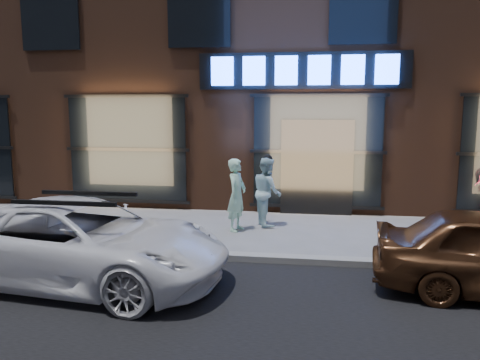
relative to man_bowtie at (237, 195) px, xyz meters
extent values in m
plane|color=slate|center=(1.75, -2.04, -0.80)|extent=(90.00, 90.00, 0.00)
cube|color=gray|center=(1.75, -2.04, -0.74)|extent=(60.00, 0.25, 0.12)
cube|color=#54301E|center=(1.75, 5.96, 4.20)|extent=(30.00, 8.00, 10.00)
cube|color=black|center=(1.35, 1.91, 2.80)|extent=(5.20, 0.06, 0.90)
cube|color=black|center=(1.75, 1.88, 0.40)|extent=(1.80, 0.10, 2.40)
cube|color=#FFBF72|center=(-3.25, 1.94, 0.80)|extent=(3.00, 0.04, 2.60)
cube|color=black|center=(-3.25, 1.90, 0.80)|extent=(3.20, 0.06, 2.80)
cube|color=#FFBF72|center=(1.75, 1.94, 0.80)|extent=(3.00, 0.04, 2.60)
cube|color=black|center=(1.75, 1.90, 0.80)|extent=(3.20, 0.06, 2.80)
cube|color=black|center=(-5.25, 1.90, 4.20)|extent=(1.60, 0.06, 1.60)
cube|color=black|center=(-1.25, 1.90, 4.20)|extent=(1.60, 0.06, 1.60)
cube|color=black|center=(2.75, 1.90, 4.20)|extent=(1.60, 0.06, 1.60)
cube|color=#2659FF|center=(-0.65, 1.84, 2.80)|extent=(0.55, 0.12, 0.70)
cube|color=#2659FF|center=(0.15, 1.84, 2.80)|extent=(0.55, 0.12, 0.70)
cube|color=#2659FF|center=(0.95, 1.84, 2.80)|extent=(0.55, 0.12, 0.70)
cube|color=#2659FF|center=(1.75, 1.84, 2.80)|extent=(0.55, 0.12, 0.70)
cube|color=#2659FF|center=(2.55, 1.84, 2.80)|extent=(0.55, 0.12, 0.70)
cube|color=#2659FF|center=(3.35, 1.84, 2.80)|extent=(0.55, 0.12, 0.70)
imported|color=#C2FFDC|center=(0.00, 0.00, 0.00)|extent=(0.52, 0.66, 1.60)
imported|color=silver|center=(0.62, 0.58, -0.01)|extent=(0.83, 0.93, 1.58)
imported|color=white|center=(-1.93, -3.44, -0.16)|extent=(4.84, 2.64, 1.29)
camera|label=1|loc=(1.54, -9.97, 1.88)|focal=35.00mm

